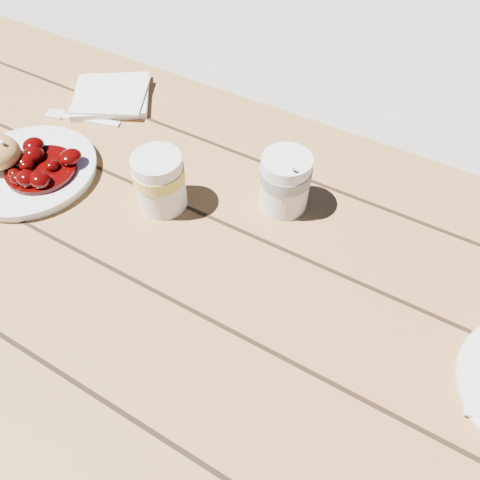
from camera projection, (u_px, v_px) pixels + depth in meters
The scene contains 8 objects.
ground at pixel (230, 429), 1.28m from camera, with size 60.00×60.00×0.00m, color #ABA59B.
picnic_table at pixel (224, 323), 0.82m from camera, with size 2.00×1.55×0.75m.
main_plate at pixel (29, 171), 0.82m from camera, with size 0.23×0.23×0.02m, color white.
goulash_stew at pixel (38, 163), 0.79m from camera, with size 0.12×0.12×0.04m, color #420202, non-canonical shape.
coffee_cup at pixel (285, 182), 0.74m from camera, with size 0.08×0.08×0.10m, color white.
napkin_stack at pixel (112, 96), 0.96m from camera, with size 0.15×0.15×0.01m, color white.
fork_table at pixel (90, 120), 0.92m from camera, with size 0.03×0.16×0.01m, color white, non-canonical shape.
second_cup at pixel (160, 182), 0.74m from camera, with size 0.08×0.08×0.10m, color white.
Camera 1 is at (0.23, -0.34, 1.32)m, focal length 35.00 mm.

